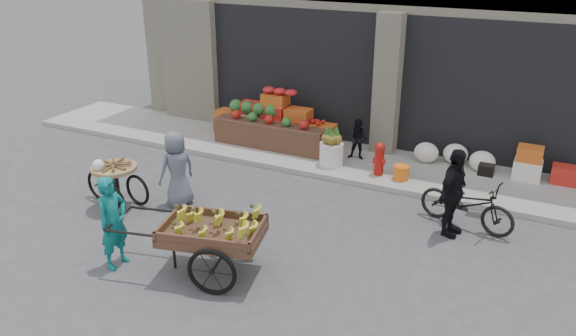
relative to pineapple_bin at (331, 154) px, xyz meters
The scene contains 14 objects.
ground 3.70m from the pineapple_bin, 78.23° to the right, with size 80.00×80.00×0.00m, color #424244.
sidewalk 0.95m from the pineapple_bin, 33.69° to the left, with size 18.00×2.20×0.12m, color gray.
fruit_display 1.92m from the pineapple_bin, 155.76° to the left, with size 3.10×1.12×1.24m.
pineapple_bin is the anchor object (origin of this frame).
fire_hydrant 1.11m from the pineapple_bin, ahead, with size 0.22×0.22×0.71m.
orange_bucket 1.61m from the pineapple_bin, ahead, with size 0.32×0.32×0.30m, color orange.
right_bay_goods 3.54m from the pineapple_bin, 18.10° to the left, with size 3.35×0.60×0.70m.
seated_person 0.75m from the pineapple_bin, 56.31° to the left, with size 0.45×0.35×0.93m, color black.
banana_cart 4.63m from the pineapple_bin, 91.08° to the right, with size 2.68×1.55×1.06m.
vendor_woman 5.31m from the pineapple_bin, 106.83° to the right, with size 0.55×0.36×1.50m, color #0E6D6B.
tricycle_cart 4.58m from the pineapple_bin, 130.09° to the right, with size 1.45×0.95×0.95m.
vendor_grey 3.51m from the pineapple_bin, 124.31° to the right, with size 0.72×0.47×1.47m, color slate.
bicycle 3.41m from the pineapple_bin, 23.52° to the right, with size 0.60×1.72×0.90m, color black.
cyclist 3.44m from the pineapple_bin, 31.04° to the right, with size 0.92×0.38×1.57m, color black.
Camera 1 is at (3.49, -7.08, 4.81)m, focal length 35.00 mm.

